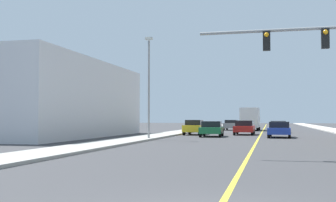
% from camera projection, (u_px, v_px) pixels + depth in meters
% --- Properties ---
extents(ground, '(192.00, 192.00, 0.00)m').
position_uv_depth(ground, '(261.00, 133.00, 47.81)').
color(ground, '#38383A').
extents(sidewalk_left, '(2.85, 168.00, 0.15)m').
position_uv_depth(sidewalk_left, '(182.00, 132.00, 50.01)').
color(sidewalk_left, '#9E9B93').
rests_on(sidewalk_left, ground).
extents(lane_marking_center, '(0.16, 144.00, 0.01)m').
position_uv_depth(lane_marking_center, '(261.00, 133.00, 47.81)').
color(lane_marking_center, yellow).
rests_on(lane_marking_center, ground).
extents(building_left_near, '(16.55, 21.72, 6.86)m').
position_uv_depth(building_left_near, '(22.00, 100.00, 39.65)').
color(building_left_near, silver).
rests_on(building_left_near, ground).
extents(street_lamp, '(0.56, 0.28, 8.00)m').
position_uv_depth(street_lamp, '(149.00, 82.00, 33.17)').
color(street_lamp, gray).
rests_on(street_lamp, sidewalk_left).
extents(car_black, '(2.01, 4.07, 1.38)m').
position_uv_depth(car_black, '(278.00, 127.00, 49.16)').
color(car_black, black).
rests_on(car_black, ground).
extents(car_green, '(2.13, 4.23, 1.42)m').
position_uv_depth(car_green, '(212.00, 129.00, 38.66)').
color(car_green, '#196638').
rests_on(car_green, ground).
extents(car_yellow, '(1.84, 4.03, 1.52)m').
position_uv_depth(car_yellow, '(194.00, 127.00, 43.04)').
color(car_yellow, gold).
rests_on(car_yellow, ground).
extents(car_red, '(2.00, 4.47, 1.47)m').
position_uv_depth(car_red, '(244.00, 127.00, 43.01)').
color(car_red, red).
rests_on(car_red, ground).
extents(car_gray, '(1.95, 4.44, 1.45)m').
position_uv_depth(car_gray, '(231.00, 125.00, 59.31)').
color(car_gray, slate).
rests_on(car_gray, ground).
extents(car_blue, '(2.11, 4.42, 1.40)m').
position_uv_depth(car_blue, '(279.00, 129.00, 37.01)').
color(car_blue, '#1E389E').
rests_on(car_blue, ground).
extents(delivery_truck, '(2.52, 7.70, 3.10)m').
position_uv_depth(delivery_truck, '(250.00, 119.00, 58.06)').
color(delivery_truck, silver).
rests_on(delivery_truck, ground).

